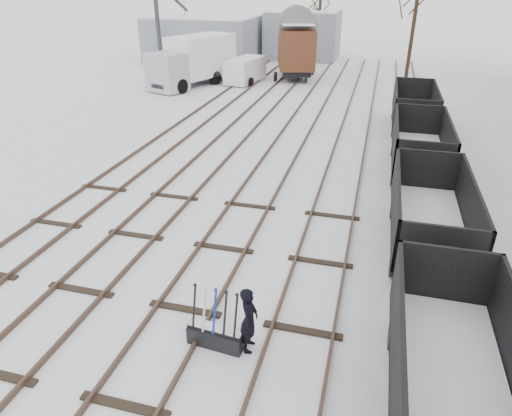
{
  "coord_description": "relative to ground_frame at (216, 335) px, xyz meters",
  "views": [
    {
      "loc": [
        4.09,
        -8.3,
        7.53
      ],
      "look_at": [
        0.86,
        3.67,
        1.2
      ],
      "focal_mm": 32.0,
      "sensor_mm": 36.0,
      "label": 1
    }
  ],
  "objects": [
    {
      "name": "crane",
      "position": [
        -16.36,
        31.58,
        1.76
      ],
      "size": [
        2.0,
        4.62,
        7.76
      ],
      "rotation": [
        0.0,
        0.0,
        -0.38
      ],
      "color": "#333338",
      "rests_on": "ground"
    },
    {
      "name": "freight_wagon_c",
      "position": [
        4.83,
        12.0,
        0.57
      ],
      "size": [
        2.2,
        5.5,
        2.25
      ],
      "color": "black",
      "rests_on": "ground"
    },
    {
      "name": "ground",
      "position": [
        -1.17,
        0.94,
        -0.28
      ],
      "size": [
        120.0,
        120.0,
        0.0
      ],
      "primitive_type": "plane",
      "color": "white",
      "rests_on": "ground"
    },
    {
      "name": "tracks",
      "position": [
        -1.17,
        14.61,
        -0.21
      ],
      "size": [
        13.9,
        52.0,
        0.16
      ],
      "color": "black",
      "rests_on": "ground"
    },
    {
      "name": "tree_far_left",
      "position": [
        -3.72,
        41.51,
        2.56
      ],
      "size": [
        0.3,
        0.3,
        5.69
      ],
      "primitive_type": "cylinder",
      "color": "black",
      "rests_on": "ground"
    },
    {
      "name": "worker",
      "position": [
        0.75,
        0.1,
        0.53
      ],
      "size": [
        0.44,
        0.62,
        1.62
      ],
      "primitive_type": "imported",
      "rotation": [
        0.0,
        0.0,
        1.66
      ],
      "color": "black",
      "rests_on": "ground"
    },
    {
      "name": "panel_van",
      "position": [
        -7.42,
        27.79,
        0.67
      ],
      "size": [
        2.44,
        4.41,
        1.84
      ],
      "rotation": [
        0.0,
        0.0,
        -0.16
      ],
      "color": "white",
      "rests_on": "ground"
    },
    {
      "name": "box_van_wagon",
      "position": [
        -3.98,
        30.54,
        2.21
      ],
      "size": [
        4.26,
        6.16,
        4.28
      ],
      "rotation": [
        0.0,
        0.0,
        0.25
      ],
      "color": "black",
      "rests_on": "ground"
    },
    {
      "name": "lorry",
      "position": [
        -10.84,
        25.74,
        1.55
      ],
      "size": [
        4.31,
        8.19,
        3.55
      ],
      "rotation": [
        0.0,
        0.0,
        -0.36
      ],
      "color": "black",
      "rests_on": "ground"
    },
    {
      "name": "freight_wagon_d",
      "position": [
        4.83,
        18.4,
        0.57
      ],
      "size": [
        2.2,
        5.5,
        2.25
      ],
      "color": "black",
      "rests_on": "ground"
    },
    {
      "name": "shed_right",
      "position": [
        -5.17,
        40.94,
        1.96
      ],
      "size": [
        7.0,
        6.0,
        4.5
      ],
      "color": "gray",
      "rests_on": "ground"
    },
    {
      "name": "shed_left",
      "position": [
        -14.17,
        36.94,
        1.76
      ],
      "size": [
        10.0,
        8.0,
        4.1
      ],
      "color": "gray",
      "rests_on": "ground"
    },
    {
      "name": "freight_wagon_a",
      "position": [
        4.83,
        -0.8,
        0.57
      ],
      "size": [
        2.2,
        5.5,
        2.25
      ],
      "color": "black",
      "rests_on": "ground"
    },
    {
      "name": "ground_frame",
      "position": [
        0.0,
        0.0,
        0.0
      ],
      "size": [
        1.33,
        0.54,
        1.49
      ],
      "rotation": [
        0.0,
        0.0,
        -0.09
      ],
      "color": "black",
      "rests_on": "ground"
    },
    {
      "name": "tree_far_right",
      "position": [
        4.86,
        32.5,
        3.62
      ],
      "size": [
        0.3,
        0.3,
        7.81
      ],
      "primitive_type": "cylinder",
      "color": "black",
      "rests_on": "ground"
    },
    {
      "name": "freight_wagon_b",
      "position": [
        4.83,
        5.6,
        0.57
      ],
      "size": [
        2.2,
        5.5,
        2.25
      ],
      "color": "black",
      "rests_on": "ground"
    }
  ]
}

